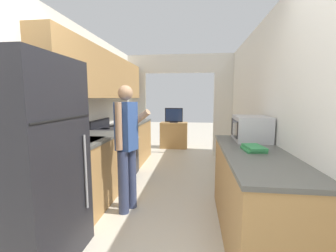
{
  "coord_description": "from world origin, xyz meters",
  "views": [
    {
      "loc": [
        0.41,
        -1.14,
        1.44
      ],
      "look_at": [
        0.01,
        2.12,
        1.03
      ],
      "focal_mm": 24.0,
      "sensor_mm": 36.0,
      "label": 1
    }
  ],
  "objects_px": {
    "refrigerator": "(30,164)",
    "tv_cabinet": "(174,135)",
    "book_stack": "(254,148)",
    "range_oven": "(116,152)",
    "microwave": "(251,128)",
    "person": "(127,145)",
    "knife": "(127,123)",
    "television": "(174,115)"
  },
  "relations": [
    {
      "from": "refrigerator",
      "to": "knife",
      "type": "xyz_separation_m",
      "value": [
        -0.01,
        2.77,
        0.04
      ]
    },
    {
      "from": "book_stack",
      "to": "tv_cabinet",
      "type": "height_order",
      "value": "book_stack"
    },
    {
      "from": "book_stack",
      "to": "television",
      "type": "xyz_separation_m",
      "value": [
        -1.19,
        4.06,
        -0.0
      ]
    },
    {
      "from": "range_oven",
      "to": "person",
      "type": "height_order",
      "value": "person"
    },
    {
      "from": "microwave",
      "to": "book_stack",
      "type": "xyz_separation_m",
      "value": [
        -0.1,
        -0.56,
        -0.13
      ]
    },
    {
      "from": "range_oven",
      "to": "book_stack",
      "type": "height_order",
      "value": "range_oven"
    },
    {
      "from": "tv_cabinet",
      "to": "refrigerator",
      "type": "bearing_deg",
      "value": -99.26
    },
    {
      "from": "tv_cabinet",
      "to": "knife",
      "type": "xyz_separation_m",
      "value": [
        -0.77,
        -1.93,
        0.56
      ]
    },
    {
      "from": "refrigerator",
      "to": "book_stack",
      "type": "xyz_separation_m",
      "value": [
        1.96,
        0.6,
        0.06
      ]
    },
    {
      "from": "television",
      "to": "microwave",
      "type": "bearing_deg",
      "value": -69.81
    },
    {
      "from": "refrigerator",
      "to": "knife",
      "type": "relative_size",
      "value": 5.4
    },
    {
      "from": "knife",
      "to": "tv_cabinet",
      "type": "bearing_deg",
      "value": 98.94
    },
    {
      "from": "knife",
      "to": "person",
      "type": "bearing_deg",
      "value": -42.45
    },
    {
      "from": "microwave",
      "to": "knife",
      "type": "bearing_deg",
      "value": 141.93
    },
    {
      "from": "television",
      "to": "knife",
      "type": "distance_m",
      "value": 2.04
    },
    {
      "from": "tv_cabinet",
      "to": "microwave",
      "type": "bearing_deg",
      "value": -70.04
    },
    {
      "from": "person",
      "to": "microwave",
      "type": "relative_size",
      "value": 3.09
    },
    {
      "from": "refrigerator",
      "to": "tv_cabinet",
      "type": "relative_size",
      "value": 2.31
    },
    {
      "from": "range_oven",
      "to": "book_stack",
      "type": "relative_size",
      "value": 3.63
    },
    {
      "from": "refrigerator",
      "to": "microwave",
      "type": "xyz_separation_m",
      "value": [
        2.06,
        1.15,
        0.18
      ]
    },
    {
      "from": "refrigerator",
      "to": "tv_cabinet",
      "type": "xyz_separation_m",
      "value": [
        0.77,
        4.7,
        -0.52
      ]
    },
    {
      "from": "range_oven",
      "to": "television",
      "type": "relative_size",
      "value": 2.11
    },
    {
      "from": "refrigerator",
      "to": "microwave",
      "type": "relative_size",
      "value": 3.44
    },
    {
      "from": "range_oven",
      "to": "knife",
      "type": "bearing_deg",
      "value": 87.71
    },
    {
      "from": "book_stack",
      "to": "knife",
      "type": "distance_m",
      "value": 2.93
    },
    {
      "from": "person",
      "to": "book_stack",
      "type": "distance_m",
      "value": 1.49
    },
    {
      "from": "book_stack",
      "to": "tv_cabinet",
      "type": "bearing_deg",
      "value": 106.19
    },
    {
      "from": "person",
      "to": "range_oven",
      "type": "bearing_deg",
      "value": 45.23
    },
    {
      "from": "range_oven",
      "to": "person",
      "type": "bearing_deg",
      "value": -63.96
    },
    {
      "from": "refrigerator",
      "to": "person",
      "type": "height_order",
      "value": "refrigerator"
    },
    {
      "from": "microwave",
      "to": "book_stack",
      "type": "distance_m",
      "value": 0.58
    },
    {
      "from": "range_oven",
      "to": "microwave",
      "type": "height_order",
      "value": "microwave"
    },
    {
      "from": "refrigerator",
      "to": "tv_cabinet",
      "type": "distance_m",
      "value": 4.79
    },
    {
      "from": "person",
      "to": "book_stack",
      "type": "bearing_deg",
      "value": -86.36
    },
    {
      "from": "refrigerator",
      "to": "book_stack",
      "type": "height_order",
      "value": "refrigerator"
    },
    {
      "from": "tv_cabinet",
      "to": "range_oven",
      "type": "bearing_deg",
      "value": -107.33
    },
    {
      "from": "tv_cabinet",
      "to": "television",
      "type": "height_order",
      "value": "television"
    },
    {
      "from": "range_oven",
      "to": "microwave",
      "type": "distance_m",
      "value": 2.39
    },
    {
      "from": "television",
      "to": "refrigerator",
      "type": "bearing_deg",
      "value": -99.34
    },
    {
      "from": "microwave",
      "to": "knife",
      "type": "distance_m",
      "value": 2.62
    },
    {
      "from": "refrigerator",
      "to": "person",
      "type": "xyz_separation_m",
      "value": [
        0.53,
        0.99,
        -0.04
      ]
    },
    {
      "from": "microwave",
      "to": "tv_cabinet",
      "type": "height_order",
      "value": "microwave"
    }
  ]
}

